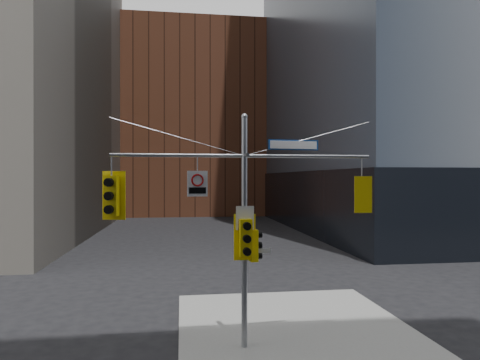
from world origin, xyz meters
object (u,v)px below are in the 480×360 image
object	(u,v)px
traffic_light_west_arm	(112,196)
traffic_light_east_arm	(362,194)
street_sign_blade	(294,145)
signal_assembly	(244,207)
regulatory_sign_arm	(197,183)
traffic_light_pole_front	(246,238)
traffic_light_pole_side	(255,245)

from	to	relation	value
traffic_light_west_arm	traffic_light_east_arm	world-z (taller)	traffic_light_west_arm
traffic_light_west_arm	street_sign_blade	bearing A→B (deg)	11.61
signal_assembly	regulatory_sign_arm	distance (m)	1.62
traffic_light_pole_front	traffic_light_east_arm	bearing A→B (deg)	2.78
traffic_light_pole_front	street_sign_blade	xyz separation A→B (m)	(1.55, 0.27, 2.83)
regulatory_sign_arm	traffic_light_pole_front	bearing A→B (deg)	-17.63
traffic_light_west_arm	regulatory_sign_arm	size ratio (longest dim) A/B	1.88
signal_assembly	traffic_light_west_arm	size ratio (longest dim) A/B	5.50
traffic_light_west_arm	traffic_light_pole_front	bearing A→B (deg)	7.67
traffic_light_pole_front	street_sign_blade	world-z (taller)	street_sign_blade
traffic_light_west_arm	regulatory_sign_arm	xyz separation A→B (m)	(2.51, -0.03, 0.37)
traffic_light_pole_front	regulatory_sign_arm	world-z (taller)	regulatory_sign_arm
traffic_light_west_arm	regulatory_sign_arm	bearing A→B (deg)	10.95
traffic_light_east_arm	regulatory_sign_arm	world-z (taller)	regulatory_sign_arm
street_sign_blade	regulatory_sign_arm	size ratio (longest dim) A/B	2.11
traffic_light_pole_side	traffic_light_east_arm	bearing A→B (deg)	-100.16
traffic_light_east_arm	traffic_light_pole_side	world-z (taller)	traffic_light_east_arm
signal_assembly	regulatory_sign_arm	bearing A→B (deg)	-179.19
traffic_light_east_arm	traffic_light_pole_front	bearing A→B (deg)	11.92
street_sign_blade	traffic_light_pole_side	bearing A→B (deg)	173.50
traffic_light_pole_side	street_sign_blade	distance (m)	3.34
traffic_light_pole_front	traffic_light_pole_side	bearing A→B (deg)	39.90
traffic_light_west_arm	traffic_light_pole_front	distance (m)	4.16
traffic_light_east_arm	traffic_light_pole_front	world-z (taller)	traffic_light_east_arm
traffic_light_west_arm	traffic_light_pole_front	xyz separation A→B (m)	(3.94, -0.28, -1.28)
signal_assembly	street_sign_blade	world-z (taller)	signal_assembly
traffic_light_east_arm	traffic_light_pole_side	xyz separation A→B (m)	(-3.46, 0.01, -1.56)
signal_assembly	traffic_light_east_arm	xyz separation A→B (m)	(3.78, 0.00, 0.38)
traffic_light_east_arm	street_sign_blade	world-z (taller)	street_sign_blade
street_sign_blade	regulatory_sign_arm	bearing A→B (deg)	174.46
traffic_light_west_arm	traffic_light_pole_side	size ratio (longest dim) A/B	1.49
traffic_light_west_arm	traffic_light_pole_side	bearing A→B (deg)	11.73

